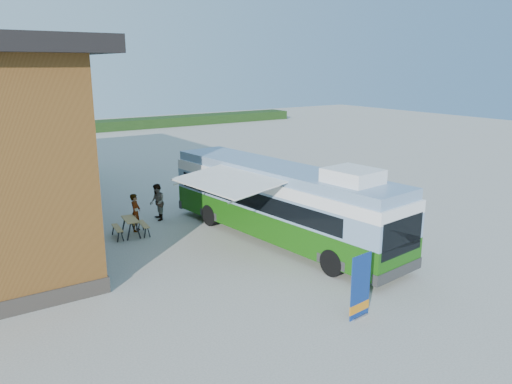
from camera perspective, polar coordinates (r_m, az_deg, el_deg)
ground at (r=18.77m, az=2.85°, el=-6.57°), size 100.00×100.00×0.00m
hedge at (r=55.57m, az=-14.23°, el=7.54°), size 40.00×3.00×1.00m
bus at (r=19.25m, az=2.86°, el=-0.94°), size 3.57×11.27×3.40m
awning at (r=18.13m, az=-2.71°, el=0.87°), size 2.99×4.35×0.51m
banner at (r=14.01m, az=11.81°, el=-11.12°), size 0.79×0.24×1.83m
picnic_table at (r=20.59m, az=-14.17°, el=-3.47°), size 1.41×1.29×0.74m
person_a at (r=21.11m, az=-13.60°, el=-2.30°), size 0.66×0.69×1.58m
person_b at (r=22.38m, az=-11.22°, el=-1.16°), size 0.76×0.90×1.63m
slurry_tanker at (r=32.77m, az=-23.51°, el=3.59°), size 2.38×5.78×2.16m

